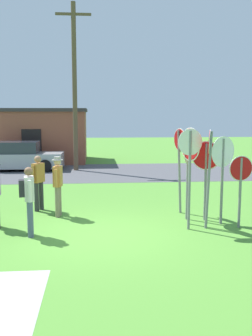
{
  "coord_description": "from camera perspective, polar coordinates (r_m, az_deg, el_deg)",
  "views": [
    {
      "loc": [
        -0.15,
        -9.1,
        2.92
      ],
      "look_at": [
        0.83,
        2.51,
        1.3
      ],
      "focal_mm": 41.08,
      "sensor_mm": 36.0,
      "label": 1
    }
  ],
  "objects": [
    {
      "name": "person_on_left",
      "position": [
        9.51,
        -14.27,
        -4.1
      ],
      "size": [
        0.4,
        0.56,
        1.69
      ],
      "color": "#4C5670",
      "rests_on": "ground"
    },
    {
      "name": "stop_sign_nearest",
      "position": [
        10.46,
        14.14,
        0.59
      ],
      "size": [
        0.74,
        0.39,
        2.36
      ],
      "color": "slate",
      "rests_on": "ground"
    },
    {
      "name": "utility_pole",
      "position": [
        20.38,
        -7.64,
        12.15
      ],
      "size": [
        1.8,
        0.24,
        8.52
      ],
      "color": "brown",
      "rests_on": "ground"
    },
    {
      "name": "stop_sign_far_back",
      "position": [
        11.4,
        7.96,
        1.72
      ],
      "size": [
        0.25,
        0.67,
        2.53
      ],
      "color": "slate",
      "rests_on": "ground"
    },
    {
      "name": "stop_sign_leaning_right",
      "position": [
        10.75,
        9.13,
        0.22
      ],
      "size": [
        0.34,
        0.58,
        2.23
      ],
      "color": "slate",
      "rests_on": "ground"
    },
    {
      "name": "ground_plane",
      "position": [
        9.56,
        -3.78,
        -9.89
      ],
      "size": [
        80.0,
        80.0,
        0.0
      ],
      "primitive_type": "plane",
      "color": "#518E33"
    },
    {
      "name": "stop_sign_low_front",
      "position": [
        10.3,
        16.64,
        -1.67
      ],
      "size": [
        0.65,
        0.11,
        1.88
      ],
      "color": "slate",
      "rests_on": "ground"
    },
    {
      "name": "person_holding_notes",
      "position": [
        12.0,
        -12.87,
        -1.73
      ],
      "size": [
        0.38,
        0.5,
        1.69
      ],
      "color": "#2D2D33",
      "rests_on": "ground"
    },
    {
      "name": "stop_sign_leaning_left",
      "position": [
        9.95,
        12.21,
        0.63
      ],
      "size": [
        0.23,
        0.59,
        2.56
      ],
      "color": "slate",
      "rests_on": "ground"
    },
    {
      "name": "building_background",
      "position": [
        24.85,
        -13.03,
        4.8
      ],
      "size": [
        6.25,
        4.79,
        3.29
      ],
      "color": "brown",
      "rests_on": "ground"
    },
    {
      "name": "stop_sign_center_cluster",
      "position": [
        10.74,
        11.78,
        0.25
      ],
      "size": [
        0.77,
        0.24,
        2.21
      ],
      "color": "slate",
      "rests_on": "ground"
    },
    {
      "name": "parked_car_on_street",
      "position": [
        21.1,
        -15.37,
        1.57
      ],
      "size": [
        4.32,
        2.05,
        1.51
      ],
      "color": "#A5A8AD",
      "rests_on": "ground"
    },
    {
      "name": "stop_sign_tallest",
      "position": [
        10.25,
        9.44,
        1.57
      ],
      "size": [
        0.3,
        0.84,
        2.59
      ],
      "color": "slate",
      "rests_on": "ground"
    },
    {
      "name": "street_asphalt",
      "position": [
        19.69,
        -4.35,
        -0.61
      ],
      "size": [
        60.0,
        6.4,
        0.01
      ],
      "primitive_type": "cube",
      "color": "#4C4C51",
      "rests_on": "ground"
    },
    {
      "name": "stop_sign_rear_right",
      "position": [
        9.78,
        9.45,
        0.79
      ],
      "size": [
        0.65,
        0.17,
        2.58
      ],
      "color": "slate",
      "rests_on": "ground"
    },
    {
      "name": "person_near_signs",
      "position": [
        11.2,
        -10.08,
        -2.16
      ],
      "size": [
        0.31,
        0.57,
        1.74
      ],
      "color": "#7A6B56",
      "rests_on": "ground"
    }
  ]
}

